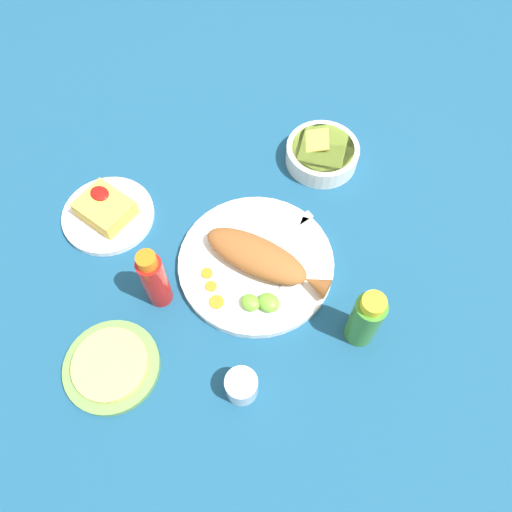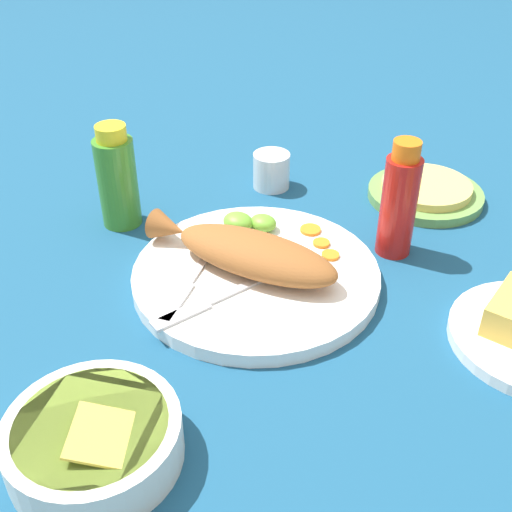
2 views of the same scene
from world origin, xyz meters
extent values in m
plane|color=navy|center=(0.00, 0.00, 0.00)|extent=(4.00, 4.00, 0.00)
cylinder|color=white|center=(0.00, 0.00, 0.01)|extent=(0.30, 0.30, 0.02)
ellipsoid|color=#935628|center=(0.00, 0.00, 0.04)|extent=(0.22, 0.11, 0.04)
cone|color=#935628|center=(-0.12, -0.02, 0.04)|extent=(0.05, 0.05, 0.04)
cube|color=silver|center=(0.01, -0.03, 0.02)|extent=(0.04, 0.11, 0.00)
cube|color=silver|center=(-0.01, -0.12, 0.02)|extent=(0.04, 0.07, 0.00)
cube|color=silver|center=(-0.06, -0.02, 0.02)|extent=(0.04, 0.11, 0.00)
cube|color=silver|center=(-0.04, -0.11, 0.02)|extent=(0.04, 0.07, 0.00)
cylinder|color=orange|center=(0.03, 0.09, 0.02)|extent=(0.02, 0.02, 0.00)
cylinder|color=orange|center=(0.06, 0.08, 0.02)|extent=(0.02, 0.02, 0.00)
cylinder|color=orange|center=(0.01, 0.11, 0.02)|extent=(0.03, 0.03, 0.00)
ellipsoid|color=#6BB233|center=(-0.05, 0.08, 0.03)|extent=(0.04, 0.03, 0.02)
ellipsoid|color=#6BB233|center=(-0.07, 0.06, 0.03)|extent=(0.04, 0.04, 0.02)
cylinder|color=#B21914|center=(0.10, 0.16, 0.07)|extent=(0.05, 0.05, 0.13)
cylinder|color=orange|center=(0.10, 0.16, 0.14)|extent=(0.03, 0.03, 0.02)
cylinder|color=#3D8428|center=(-0.23, 0.00, 0.06)|extent=(0.05, 0.05, 0.12)
cylinder|color=yellow|center=(-0.23, 0.00, 0.13)|extent=(0.04, 0.04, 0.02)
cylinder|color=silver|center=(-0.13, 0.21, 0.03)|extent=(0.06, 0.06, 0.05)
cylinder|color=white|center=(-0.13, 0.21, 0.01)|extent=(0.05, 0.05, 0.02)
cylinder|color=white|center=(0.04, -0.29, 0.02)|extent=(0.16, 0.16, 0.04)
cylinder|color=olive|center=(0.04, -0.29, 0.04)|extent=(0.13, 0.13, 0.02)
cube|color=gold|center=(0.07, -0.29, 0.05)|extent=(0.09, 0.09, 0.02)
cylinder|color=#6B9E4C|center=(0.08, 0.31, 0.01)|extent=(0.17, 0.17, 0.01)
cylinder|color=#E0C666|center=(0.08, 0.31, 0.02)|extent=(0.13, 0.13, 0.01)
camera|label=1|loc=(-0.27, 0.36, 0.87)|focal=35.00mm
camera|label=2|loc=(0.37, -0.51, 0.48)|focal=45.00mm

